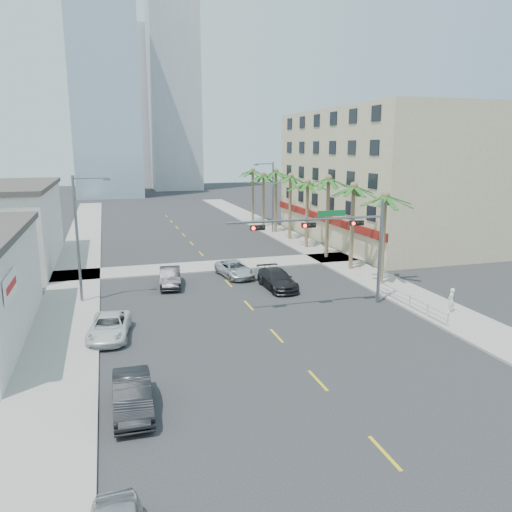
{
  "coord_description": "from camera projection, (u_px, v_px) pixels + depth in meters",
  "views": [
    {
      "loc": [
        -9.13,
        -22.11,
        10.88
      ],
      "look_at": [
        0.56,
        10.08,
        3.5
      ],
      "focal_mm": 35.0,
      "sensor_mm": 36.0,
      "label": 1
    }
  ],
  "objects": [
    {
      "name": "ground",
      "position": [
        302.0,
        363.0,
        25.58
      ],
      "size": [
        260.0,
        260.0,
        0.0
      ],
      "primitive_type": "plane",
      "color": "#262628",
      "rests_on": "ground"
    },
    {
      "name": "sidewalk_right",
      "position": [
        341.0,
        262.0,
        47.65
      ],
      "size": [
        4.0,
        120.0,
        0.15
      ],
      "primitive_type": "cube",
      "color": "gray",
      "rests_on": "ground"
    },
    {
      "name": "sidewalk_left",
      "position": [
        75.0,
        281.0,
        40.89
      ],
      "size": [
        4.0,
        120.0,
        0.15
      ],
      "primitive_type": "cube",
      "color": "gray",
      "rests_on": "ground"
    },
    {
      "name": "sidewalk_cross",
      "position": [
        213.0,
        266.0,
        46.14
      ],
      "size": [
        80.0,
        4.0,
        0.15
      ],
      "primitive_type": "cube",
      "color": "gray",
      "rests_on": "ground"
    },
    {
      "name": "building_right",
      "position": [
        382.0,
        176.0,
        58.23
      ],
      "size": [
        15.25,
        28.0,
        15.0
      ],
      "color": "tan",
      "rests_on": "ground"
    },
    {
      "name": "tower_far_left",
      "position": [
        104.0,
        84.0,
        107.04
      ],
      "size": [
        14.0,
        14.0,
        48.0
      ],
      "primitive_type": "cube",
      "color": "#99B2C6",
      "rests_on": "ground"
    },
    {
      "name": "tower_far_right",
      "position": [
        173.0,
        69.0,
        124.57
      ],
      "size": [
        12.0,
        12.0,
        60.0
      ],
      "primitive_type": "cube",
      "color": "#ADADB2",
      "rests_on": "ground"
    },
    {
      "name": "tower_far_center",
      "position": [
        123.0,
        109.0,
        137.15
      ],
      "size": [
        16.0,
        16.0,
        42.0
      ],
      "primitive_type": "cube",
      "color": "#ADADB2",
      "rests_on": "ground"
    },
    {
      "name": "traffic_signal_mast",
      "position": [
        339.0,
        235.0,
        33.56
      ],
      "size": [
        11.12,
        0.54,
        7.2
      ],
      "color": "slate",
      "rests_on": "ground"
    },
    {
      "name": "palm_tree_0",
      "position": [
        385.0,
        197.0,
        38.55
      ],
      "size": [
        4.8,
        4.8,
        7.8
      ],
      "color": "brown",
      "rests_on": "ground"
    },
    {
      "name": "palm_tree_1",
      "position": [
        354.0,
        187.0,
        43.34
      ],
      "size": [
        4.8,
        4.8,
        8.16
      ],
      "color": "brown",
      "rests_on": "ground"
    },
    {
      "name": "palm_tree_2",
      "position": [
        329.0,
        180.0,
        48.13
      ],
      "size": [
        4.8,
        4.8,
        8.52
      ],
      "color": "brown",
      "rests_on": "ground"
    },
    {
      "name": "palm_tree_3",
      "position": [
        308.0,
        183.0,
        53.14
      ],
      "size": [
        4.8,
        4.8,
        7.8
      ],
      "color": "brown",
      "rests_on": "ground"
    },
    {
      "name": "palm_tree_4",
      "position": [
        291.0,
        177.0,
        57.93
      ],
      "size": [
        4.8,
        4.8,
        8.16
      ],
      "color": "brown",
      "rests_on": "ground"
    },
    {
      "name": "palm_tree_5",
      "position": [
        276.0,
        172.0,
        62.72
      ],
      "size": [
        4.8,
        4.8,
        8.52
      ],
      "color": "brown",
      "rests_on": "ground"
    },
    {
      "name": "palm_tree_6",
      "position": [
        264.0,
        175.0,
        67.73
      ],
      "size": [
        4.8,
        4.8,
        7.8
      ],
      "color": "brown",
      "rests_on": "ground"
    },
    {
      "name": "palm_tree_7",
      "position": [
        253.0,
        171.0,
        72.52
      ],
      "size": [
        4.8,
        4.8,
        8.16
      ],
      "color": "brown",
      "rests_on": "ground"
    },
    {
      "name": "streetlight_left",
      "position": [
        80.0,
        233.0,
        34.49
      ],
      "size": [
        2.55,
        0.25,
        9.0
      ],
      "color": "slate",
      "rests_on": "ground"
    },
    {
      "name": "streetlight_right",
      "position": [
        271.0,
        194.0,
        63.13
      ],
      "size": [
        2.55,
        0.25,
        9.0
      ],
      "color": "slate",
      "rests_on": "ground"
    },
    {
      "name": "guardrail",
      "position": [
        410.0,
        300.0,
        33.95
      ],
      "size": [
        0.08,
        8.08,
        1.0
      ],
      "color": "silver",
      "rests_on": "ground"
    },
    {
      "name": "car_parked_mid",
      "position": [
        132.0,
        395.0,
        20.81
      ],
      "size": [
        1.62,
        4.49,
        1.47
      ],
      "primitive_type": "imported",
      "rotation": [
        0.0,
        0.0,
        -0.01
      ],
      "color": "black",
      "rests_on": "ground"
    },
    {
      "name": "car_parked_far",
      "position": [
        109.0,
        327.0,
        28.93
      ],
      "size": [
        2.79,
        4.99,
        1.32
      ],
      "primitive_type": "imported",
      "rotation": [
        0.0,
        0.0,
        -0.13
      ],
      "color": "silver",
      "rests_on": "ground"
    },
    {
      "name": "car_lane_left",
      "position": [
        170.0,
        277.0,
        39.57
      ],
      "size": [
        2.09,
        4.7,
        1.5
      ],
      "primitive_type": "imported",
      "rotation": [
        0.0,
        0.0,
        -0.11
      ],
      "color": "black",
      "rests_on": "ground"
    },
    {
      "name": "car_lane_center",
      "position": [
        235.0,
        269.0,
        42.52
      ],
      "size": [
        2.87,
        5.1,
        1.34
      ],
      "primitive_type": "imported",
      "rotation": [
        0.0,
        0.0,
        0.14
      ],
      "color": "silver",
      "rests_on": "ground"
    },
    {
      "name": "car_lane_right",
      "position": [
        277.0,
        279.0,
        38.97
      ],
      "size": [
        2.23,
        5.16,
        1.48
      ],
      "primitive_type": "imported",
      "rotation": [
        0.0,
        0.0,
        0.03
      ],
      "color": "black",
      "rests_on": "ground"
    },
    {
      "name": "pedestrian",
      "position": [
        451.0,
        300.0,
        32.97
      ],
      "size": [
        0.7,
        0.62,
        1.62
      ],
      "primitive_type": "imported",
      "rotation": [
        0.0,
        0.0,
        3.64
      ],
      "color": "white",
      "rests_on": "sidewalk_right"
    }
  ]
}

